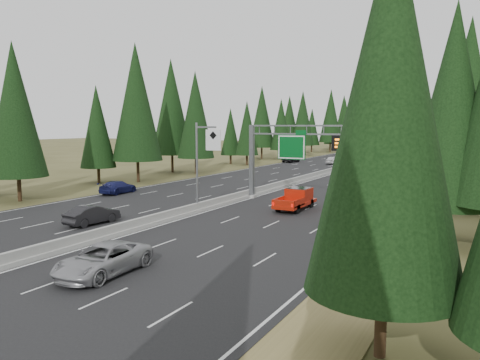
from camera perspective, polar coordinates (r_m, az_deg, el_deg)
name	(u,v)px	position (r m, az deg, el deg)	size (l,w,h in m)	color
road	(357,166)	(92.71, 14.04, 1.67)	(32.00, 260.00, 0.08)	black
shoulder_right	(458,170)	(89.94, 25.08, 1.08)	(3.60, 260.00, 0.06)	olive
shoulder_left	(273,163)	(98.67, 3.99, 2.14)	(3.60, 260.00, 0.06)	#44421F
median_barrier	(357,164)	(92.68, 14.05, 1.90)	(0.70, 260.00, 0.85)	gray
sign_gantry	(329,152)	(46.62, 10.81, 3.41)	(16.75, 0.98, 7.80)	slate
hov_sign_pole	(202,161)	(41.25, -4.63, 2.34)	(2.80, 0.50, 8.00)	slate
tree_row_left	(233,116)	(92.04, -0.85, 7.83)	(12.02, 237.65, 18.95)	black
silver_minivan	(103,259)	(25.78, -16.35, -9.27)	(2.64, 5.72, 1.59)	#9A9A9F
red_pickup	(297,197)	(43.90, 6.98, -2.13)	(2.11, 5.92, 1.93)	black
car_ahead_green	(379,168)	(80.90, 16.62, 1.37)	(1.53, 3.80, 1.30)	#135538
car_ahead_dkred	(387,178)	(65.77, 17.48, 0.18)	(1.39, 3.98, 1.31)	#520F0B
car_ahead_dkgrey	(356,173)	(71.31, 13.94, 0.86)	(2.11, 5.18, 1.50)	black
car_ahead_white	(428,154)	(126.03, 21.92, 2.99)	(2.21, 4.79, 1.33)	silver
car_ahead_far	(423,149)	(150.24, 21.39, 3.53)	(1.55, 3.85, 1.31)	black
car_onc_near	(92,215)	(38.76, -17.57, -4.05)	(1.59, 4.56, 1.50)	black
car_onc_blue	(118,187)	(55.21, -14.65, -0.84)	(2.05, 5.05, 1.46)	navy
car_onc_white	(332,160)	(95.93, 11.20, 2.40)	(1.84, 4.58, 1.56)	silver
car_onc_far	(291,159)	(99.35, 6.26, 2.58)	(2.31, 5.02, 1.39)	black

